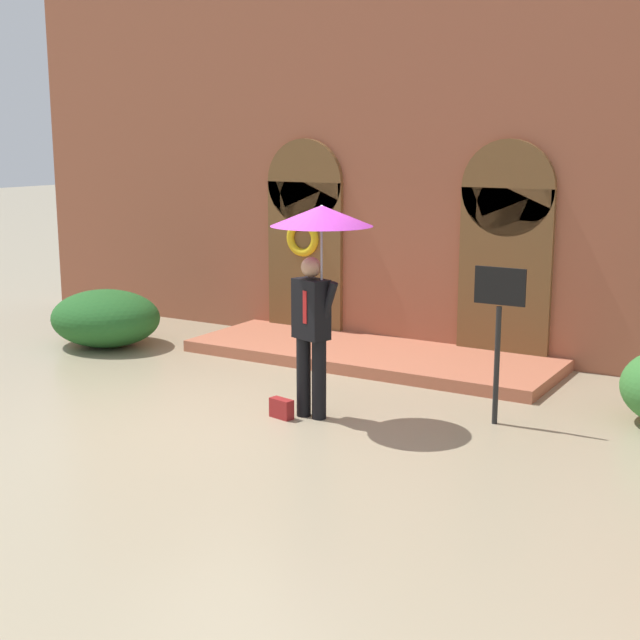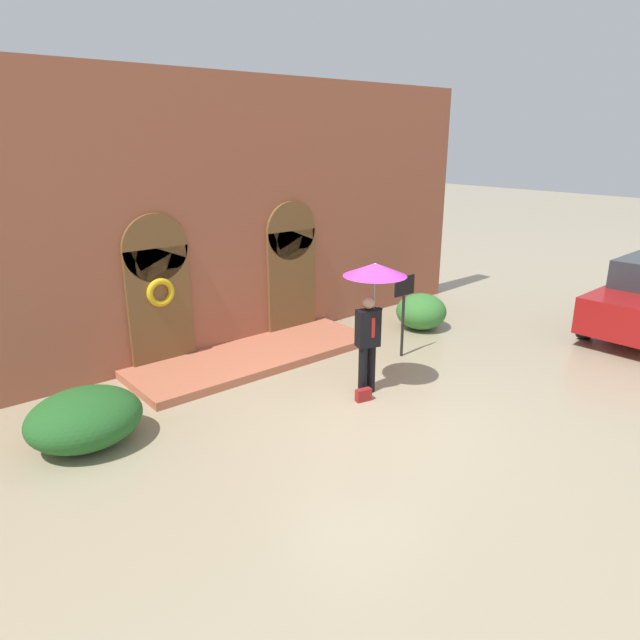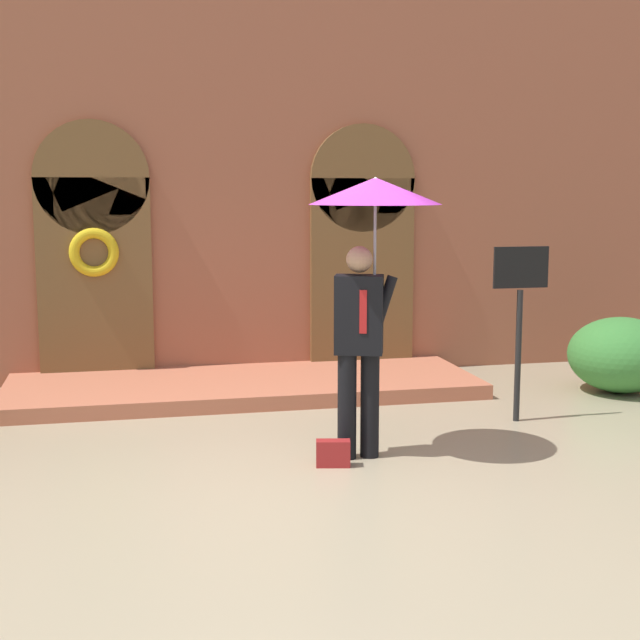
{
  "view_description": "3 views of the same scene",
  "coord_description": "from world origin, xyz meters",
  "views": [
    {
      "loc": [
        5.58,
        -7.69,
        3.06
      ],
      "look_at": [
        0.32,
        1.14,
        0.95
      ],
      "focal_mm": 50.0,
      "sensor_mm": 36.0,
      "label": 1
    },
    {
      "loc": [
        -6.02,
        -6.2,
        4.4
      ],
      "look_at": [
        0.22,
        1.26,
        1.26
      ],
      "focal_mm": 32.0,
      "sensor_mm": 36.0,
      "label": 2
    },
    {
      "loc": [
        -1.29,
        -6.66,
        2.26
      ],
      "look_at": [
        0.57,
        1.7,
        1.01
      ],
      "focal_mm": 50.0,
      "sensor_mm": 36.0,
      "label": 3
    }
  ],
  "objects": [
    {
      "name": "ground_plane",
      "position": [
        0.0,
        0.0,
        0.0
      ],
      "size": [
        80.0,
        80.0,
        0.0
      ],
      "primitive_type": "plane",
      "color": "tan"
    },
    {
      "name": "building_facade",
      "position": [
        -0.0,
        4.15,
        2.68
      ],
      "size": [
        14.0,
        2.3,
        5.6
      ],
      "color": "#9E563D",
      "rests_on": "ground"
    },
    {
      "name": "person_with_umbrella",
      "position": [
        0.72,
        0.44,
        1.91
      ],
      "size": [
        1.1,
        1.1,
        2.36
      ],
      "color": "black",
      "rests_on": "ground"
    },
    {
      "name": "handbag",
      "position": [
        0.36,
        0.24,
        0.11
      ],
      "size": [
        0.3,
        0.18,
        0.22
      ],
      "primitive_type": "cube",
      "rotation": [
        0.0,
        0.0,
        -0.21
      ],
      "color": "maroon",
      "rests_on": "ground"
    },
    {
      "name": "sign_post",
      "position": [
        2.46,
        1.27,
        1.16
      ],
      "size": [
        0.56,
        0.06,
        1.72
      ],
      "color": "black",
      "rests_on": "ground"
    },
    {
      "name": "shrub_right",
      "position": [
        4.16,
        2.21,
        0.42
      ],
      "size": [
        1.19,
        1.19,
        0.85
      ],
      "primitive_type": "ellipsoid",
      "color": "#387A33",
      "rests_on": "ground"
    }
  ]
}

